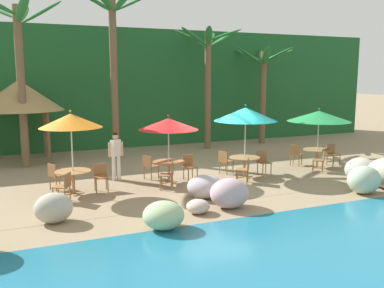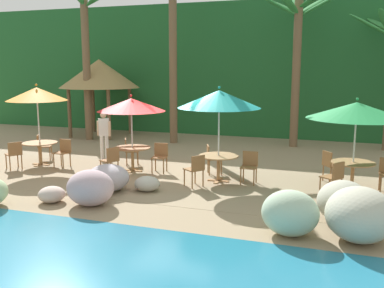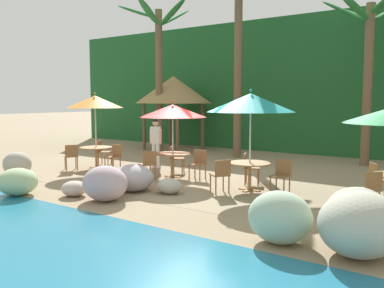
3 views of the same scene
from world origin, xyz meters
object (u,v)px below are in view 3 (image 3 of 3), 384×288
object	(u,v)px
umbrella_orange	(95,102)
chair_teal_seaward	(282,174)
chair_orange_seaward	(115,155)
chair_orange_inland	(102,151)
palm_tree_second	(238,39)
chair_teal_left	(221,173)
waiter_in_white	(156,140)
chair_teal_inland	(249,166)
chair_red_left	(148,163)
chair_green_left	(370,188)
dining_table_red	(173,157)
chair_red_inland	(175,157)
chair_red_seaward	(199,162)
palm_tree_nearest	(159,57)
umbrella_red	(173,111)
palapa_hut	(173,90)
chair_green_inland	(378,178)
dining_table_orange	(96,151)
palm_tree_third	(369,50)
dining_table_teal	(250,167)
chair_orange_left	(71,155)
umbrella_teal	(251,103)

from	to	relation	value
umbrella_orange	chair_teal_seaward	bearing A→B (deg)	-0.17
umbrella_orange	chair_orange_seaward	distance (m)	1.98
umbrella_orange	chair_orange_inland	world-z (taller)	umbrella_orange
chair_orange_seaward	palm_tree_second	world-z (taller)	palm_tree_second
chair_teal_left	waiter_in_white	xyz separation A→B (m)	(-3.97, 2.12, 0.47)
chair_teal_inland	chair_red_left	bearing A→B (deg)	-155.13
chair_teal_left	chair_green_left	distance (m)	3.49
chair_orange_seaward	waiter_in_white	world-z (taller)	waiter_in_white
dining_table_red	chair_red_inland	xyz separation A→B (m)	(-0.48, 0.71, -0.10)
chair_red_seaward	palm_tree_nearest	xyz separation A→B (m)	(-5.28, 4.47, 3.76)
chair_orange_seaward	umbrella_red	size ratio (longest dim) A/B	0.37
palm_tree_second	palapa_hut	distance (m)	4.40
umbrella_red	chair_red_left	world-z (taller)	umbrella_red
umbrella_orange	chair_teal_inland	xyz separation A→B (m)	(5.60, 0.63, -1.78)
chair_orange_seaward	chair_green_inland	xyz separation A→B (m)	(8.09, 0.77, 0.00)
chair_orange_seaward	umbrella_red	world-z (taller)	umbrella_red
chair_green_left	waiter_in_white	world-z (taller)	waiter_in_white
palm_tree_nearest	palapa_hut	distance (m)	1.87
dining_table_orange	chair_green_inland	distance (m)	8.98
chair_orange_seaward	chair_green_left	xyz separation A→B (m)	(8.22, -0.60, 0.00)
chair_green_inland	palm_tree_third	bearing A→B (deg)	106.39
chair_teal_inland	waiter_in_white	world-z (taller)	waiter_in_white
chair_green_left	chair_orange_inland	bearing A→B (deg)	172.41
chair_orange_inland	chair_green_inland	bearing A→B (deg)	0.61
palapa_hut	umbrella_orange	bearing A→B (deg)	-77.72
umbrella_red	chair_green_left	world-z (taller)	umbrella_red
chair_red_inland	umbrella_orange	bearing A→B (deg)	-161.67
dining_table_teal	chair_red_seaward	bearing A→B (deg)	165.61
chair_orange_left	chair_red_left	bearing A→B (deg)	2.88
chair_orange_inland	dining_table_red	distance (m)	3.72
chair_green_left	palm_tree_third	bearing A→B (deg)	104.22
chair_teal_seaward	palapa_hut	xyz separation A→B (m)	(-8.17, 6.03, 2.30)
umbrella_teal	chair_orange_inland	bearing A→B (deg)	172.70
chair_teal_left	dining_table_teal	bearing A→B (deg)	61.04
umbrella_teal	chair_teal_inland	world-z (taller)	umbrella_teal
palapa_hut	umbrella_teal	bearing A→B (deg)	-39.96
chair_red_seaward	palapa_hut	world-z (taller)	palapa_hut
chair_orange_inland	chair_green_left	bearing A→B (deg)	-7.59
palm_tree_nearest	palm_tree_second	xyz separation A→B (m)	(3.78, 0.44, 0.53)
dining_table_orange	chair_orange_seaward	bearing A→B (deg)	2.86
chair_teal_inland	chair_teal_left	bearing A→B (deg)	-89.92
umbrella_orange	chair_orange_seaward	xyz separation A→B (m)	(0.85, 0.04, -1.78)
dining_table_red	dining_table_teal	size ratio (longest dim) A/B	1.00
umbrella_teal	dining_table_teal	world-z (taller)	umbrella_teal
umbrella_red	dining_table_teal	world-z (taller)	umbrella_red
palapa_hut	dining_table_teal	bearing A→B (deg)	-39.96
palm_tree_nearest	palm_tree_third	size ratio (longest dim) A/B	1.11
dining_table_orange	palm_tree_third	size ratio (longest dim) A/B	0.19
palm_tree_second	chair_orange_seaward	bearing A→B (deg)	-107.93
umbrella_orange	chair_red_seaward	world-z (taller)	umbrella_orange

